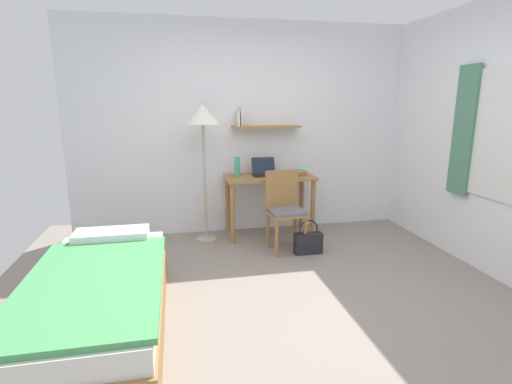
{
  "coord_description": "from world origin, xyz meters",
  "views": [
    {
      "loc": [
        -0.92,
        -2.84,
        1.65
      ],
      "look_at": [
        -0.23,
        0.51,
        0.85
      ],
      "focal_mm": 27.35,
      "sensor_mm": 36.0,
      "label": 1
    }
  ],
  "objects_px": {
    "book_stack": "(299,173)",
    "water_bottle": "(237,167)",
    "handbag": "(308,242)",
    "bed": "(99,303)",
    "desk": "(269,188)",
    "laptop": "(264,171)",
    "desk_chair": "(285,207)",
    "standing_lamp": "(203,122)"
  },
  "relations": [
    {
      "from": "desk",
      "to": "desk_chair",
      "type": "bearing_deg",
      "value": -82.89
    },
    {
      "from": "standing_lamp",
      "to": "water_bottle",
      "type": "xyz_separation_m",
      "value": [
        0.4,
        0.08,
        -0.55
      ]
    },
    {
      "from": "desk_chair",
      "to": "handbag",
      "type": "height_order",
      "value": "desk_chair"
    },
    {
      "from": "bed",
      "to": "desk_chair",
      "type": "height_order",
      "value": "desk_chair"
    },
    {
      "from": "bed",
      "to": "desk",
      "type": "relative_size",
      "value": 1.76
    },
    {
      "from": "water_bottle",
      "to": "book_stack",
      "type": "bearing_deg",
      "value": -3.23
    },
    {
      "from": "bed",
      "to": "handbag",
      "type": "relative_size",
      "value": 4.87
    },
    {
      "from": "book_stack",
      "to": "bed",
      "type": "bearing_deg",
      "value": -138.48
    },
    {
      "from": "desk",
      "to": "water_bottle",
      "type": "bearing_deg",
      "value": 172.68
    },
    {
      "from": "water_bottle",
      "to": "laptop",
      "type": "bearing_deg",
      "value": 5.79
    },
    {
      "from": "desk",
      "to": "laptop",
      "type": "bearing_deg",
      "value": 121.38
    },
    {
      "from": "laptop",
      "to": "book_stack",
      "type": "bearing_deg",
      "value": -10.29
    },
    {
      "from": "bed",
      "to": "water_bottle",
      "type": "relative_size",
      "value": 7.93
    },
    {
      "from": "handbag",
      "to": "water_bottle",
      "type": "bearing_deg",
      "value": 132.42
    },
    {
      "from": "bed",
      "to": "desk_chair",
      "type": "relative_size",
      "value": 2.13
    },
    {
      "from": "water_bottle",
      "to": "handbag",
      "type": "distance_m",
      "value": 1.24
    },
    {
      "from": "desk",
      "to": "book_stack",
      "type": "height_order",
      "value": "book_stack"
    },
    {
      "from": "water_bottle",
      "to": "handbag",
      "type": "relative_size",
      "value": 0.61
    },
    {
      "from": "desk",
      "to": "standing_lamp",
      "type": "distance_m",
      "value": 1.13
    },
    {
      "from": "desk_chair",
      "to": "laptop",
      "type": "distance_m",
      "value": 0.66
    },
    {
      "from": "desk",
      "to": "handbag",
      "type": "bearing_deg",
      "value": -67.63
    },
    {
      "from": "desk",
      "to": "standing_lamp",
      "type": "bearing_deg",
      "value": -177.64
    },
    {
      "from": "bed",
      "to": "standing_lamp",
      "type": "xyz_separation_m",
      "value": [
        0.9,
        1.79,
        1.18
      ]
    },
    {
      "from": "desk",
      "to": "standing_lamp",
      "type": "xyz_separation_m",
      "value": [
        -0.79,
        -0.03,
        0.81
      ]
    },
    {
      "from": "laptop",
      "to": "bed",
      "type": "bearing_deg",
      "value": -130.73
    },
    {
      "from": "water_bottle",
      "to": "desk",
      "type": "bearing_deg",
      "value": -7.32
    },
    {
      "from": "desk",
      "to": "water_bottle",
      "type": "height_order",
      "value": "water_bottle"
    },
    {
      "from": "bed",
      "to": "desk_chair",
      "type": "distance_m",
      "value": 2.22
    },
    {
      "from": "book_stack",
      "to": "handbag",
      "type": "height_order",
      "value": "book_stack"
    },
    {
      "from": "standing_lamp",
      "to": "handbag",
      "type": "bearing_deg",
      "value": -31.25
    },
    {
      "from": "bed",
      "to": "desk",
      "type": "bearing_deg",
      "value": 47.12
    },
    {
      "from": "book_stack",
      "to": "water_bottle",
      "type": "bearing_deg",
      "value": 176.77
    },
    {
      "from": "handbag",
      "to": "desk",
      "type": "bearing_deg",
      "value": 112.37
    },
    {
      "from": "desk",
      "to": "laptop",
      "type": "height_order",
      "value": "laptop"
    },
    {
      "from": "bed",
      "to": "handbag",
      "type": "bearing_deg",
      "value": 30.03
    },
    {
      "from": "bed",
      "to": "laptop",
      "type": "bearing_deg",
      "value": 49.27
    },
    {
      "from": "bed",
      "to": "standing_lamp",
      "type": "relative_size",
      "value": 1.18
    },
    {
      "from": "desk",
      "to": "bed",
      "type": "bearing_deg",
      "value": -132.88
    },
    {
      "from": "standing_lamp",
      "to": "handbag",
      "type": "relative_size",
      "value": 4.14
    },
    {
      "from": "desk",
      "to": "laptop",
      "type": "relative_size",
      "value": 3.67
    },
    {
      "from": "bed",
      "to": "standing_lamp",
      "type": "height_order",
      "value": "standing_lamp"
    },
    {
      "from": "book_stack",
      "to": "handbag",
      "type": "relative_size",
      "value": 0.57
    }
  ]
}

